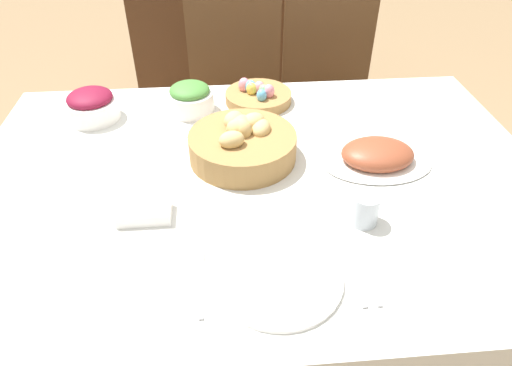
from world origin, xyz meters
TOP-DOWN VIEW (x-y plane):
  - ground_plane at (0.00, 0.00)m, footprint 12.00×12.00m
  - dining_table at (0.00, 0.00)m, footprint 1.59×1.13m
  - chair_far_center at (-0.03, 0.90)m, footprint 0.45×0.45m
  - chair_far_right at (0.41, 0.90)m, footprint 0.43×0.43m
  - sideboard at (0.11, 1.79)m, footprint 1.38×0.44m
  - bread_basket at (-0.04, 0.09)m, footprint 0.30×0.30m
  - egg_basket at (0.03, 0.42)m, footprint 0.23×0.23m
  - ham_platter at (0.34, 0.03)m, footprint 0.31×0.22m
  - beet_salad_bowl at (-0.51, 0.35)m, footprint 0.17×0.17m
  - green_salad_bowl at (-0.19, 0.38)m, footprint 0.15×0.15m
  - dinner_plate at (0.01, -0.36)m, footprint 0.27×0.27m
  - fork at (-0.15, -0.36)m, footprint 0.01×0.18m
  - knife at (0.17, -0.36)m, footprint 0.01×0.18m
  - spoon at (0.20, -0.36)m, footprint 0.01×0.18m
  - drinking_cup at (0.23, -0.20)m, footprint 0.07×0.07m
  - butter_dish at (-0.29, -0.14)m, footprint 0.13×0.08m

SIDE VIEW (x-z plane):
  - ground_plane at x=0.00m, z-range 0.00..0.00m
  - dining_table at x=0.00m, z-range 0.00..0.74m
  - sideboard at x=0.11m, z-range 0.00..0.90m
  - chair_far_center at x=-0.03m, z-range 0.02..1.02m
  - chair_far_right at x=0.41m, z-range 0.02..1.02m
  - fork at x=-0.15m, z-range 0.74..0.75m
  - knife at x=0.17m, z-range 0.74..0.75m
  - spoon at x=0.20m, z-range 0.74..0.75m
  - dinner_plate at x=0.01m, z-range 0.74..0.75m
  - butter_dish at x=-0.29m, z-range 0.74..0.78m
  - ham_platter at x=0.34m, z-range 0.73..0.80m
  - egg_basket at x=0.03m, z-range 0.73..0.81m
  - drinking_cup at x=0.23m, z-range 0.74..0.82m
  - bread_basket at x=-0.04m, z-range 0.73..0.85m
  - beet_salad_bowl at x=-0.51m, z-range 0.74..0.84m
  - green_salad_bowl at x=-0.19m, z-range 0.74..0.84m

